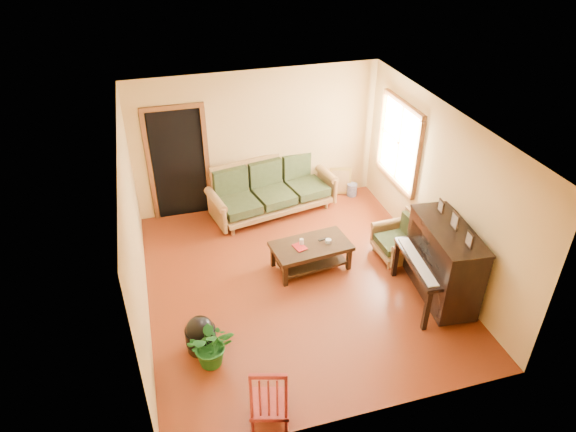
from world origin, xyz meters
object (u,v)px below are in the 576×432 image
object	(u,v)px
piano	(443,264)
potted_plant	(212,344)
sofa	(273,189)
red_chair	(269,390)
coffee_table	(311,256)
armchair	(397,238)
ceramic_crock	(352,190)
footstool	(201,337)

from	to	relation	value
piano	potted_plant	distance (m)	3.44
sofa	red_chair	size ratio (longest dim) A/B	2.47
piano	potted_plant	bearing A→B (deg)	-168.58
coffee_table	armchair	distance (m)	1.44
sofa	potted_plant	size ratio (longest dim) A/B	3.53
ceramic_crock	piano	bearing A→B (deg)	-88.45
armchair	ceramic_crock	world-z (taller)	armchair
coffee_table	red_chair	xyz separation A→B (m)	(-1.32, -2.53, 0.25)
armchair	coffee_table	bearing A→B (deg)	172.42
sofa	coffee_table	distance (m)	1.80
armchair	ceramic_crock	size ratio (longest dim) A/B	3.00
footstool	potted_plant	size ratio (longest dim) A/B	0.62
coffee_table	piano	size ratio (longest dim) A/B	0.88
coffee_table	armchair	size ratio (longest dim) A/B	1.64
armchair	piano	distance (m)	1.12
ceramic_crock	potted_plant	bearing A→B (deg)	-133.50
potted_plant	red_chair	bearing A→B (deg)	-63.19
coffee_table	red_chair	distance (m)	2.86
piano	ceramic_crock	size ratio (longest dim) A/B	5.58
sofa	coffee_table	size ratio (longest dim) A/B	1.89
sofa	piano	world-z (taller)	piano
piano	red_chair	distance (m)	3.20
armchair	footstool	distance (m)	3.55
piano	ceramic_crock	bearing A→B (deg)	97.32
sofa	piano	xyz separation A→B (m)	(1.75, -2.98, 0.12)
coffee_table	footstool	bearing A→B (deg)	-146.95
sofa	ceramic_crock	xyz separation A→B (m)	(1.66, 0.19, -0.37)
footstool	red_chair	xyz separation A→B (m)	(0.61, -1.28, 0.28)
coffee_table	potted_plant	world-z (taller)	potted_plant
coffee_table	potted_plant	bearing A→B (deg)	-139.80
piano	footstool	xyz separation A→B (m)	(-3.52, -0.05, -0.42)
footstool	potted_plant	xyz separation A→B (m)	(0.11, -0.28, 0.14)
red_chair	coffee_table	bearing A→B (deg)	78.20
piano	armchair	bearing A→B (deg)	104.25
armchair	piano	size ratio (longest dim) A/B	0.54
sofa	piano	size ratio (longest dim) A/B	1.66
piano	red_chair	size ratio (longest dim) A/B	1.49
armchair	ceramic_crock	distance (m)	2.10
sofa	armchair	distance (m)	2.48
coffee_table	red_chair	size ratio (longest dim) A/B	1.31
armchair	sofa	bearing A→B (deg)	127.10
piano	ceramic_crock	distance (m)	3.20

